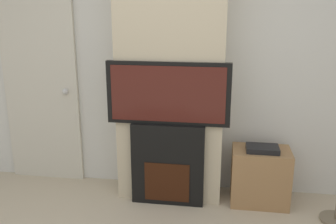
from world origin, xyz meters
TOP-DOWN VIEW (x-y plane):
  - wall_back at (0.00, 2.03)m, footprint 6.00×0.06m
  - chimney_breast at (0.00, 1.81)m, footprint 1.00×0.38m
  - fireplace at (0.00, 1.61)m, footprint 0.69×0.15m
  - television at (0.00, 1.61)m, footprint 1.12×0.07m
  - media_stand at (0.87, 1.74)m, footprint 0.54×0.36m
  - entry_door at (-1.40, 1.97)m, footprint 0.81×0.09m

SIDE VIEW (x-z plane):
  - media_stand at x=0.87m, z-range -0.02..0.58m
  - fireplace at x=0.00m, z-range 0.00..0.79m
  - entry_door at x=-1.40m, z-range 0.00..2.06m
  - television at x=0.00m, z-range 0.79..1.37m
  - wall_back at x=0.00m, z-range 0.00..2.70m
  - chimney_breast at x=0.00m, z-range 0.00..2.70m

